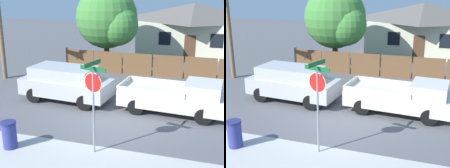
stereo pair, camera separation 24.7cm
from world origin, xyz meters
TOP-DOWN VIEW (x-y plane):
  - ground_plane at (0.00, 0.00)m, footprint 80.00×80.00m
  - sidewalk_strip at (0.00, -3.60)m, footprint 36.00×3.20m
  - wooden_fence at (1.32, 8.19)m, footprint 14.62×0.12m
  - house at (2.28, 17.15)m, footprint 9.91×6.61m
  - oak_tree at (-3.28, 9.81)m, footprint 4.71×4.49m
  - red_suv at (-3.16, 2.18)m, footprint 4.84×2.30m
  - orange_pickup at (2.56, 2.16)m, footprint 5.08×2.34m
  - stop_sign at (0.12, -2.43)m, footprint 1.00×0.91m
  - trash_bin at (-2.99, -3.06)m, footprint 0.57×0.57m

SIDE VIEW (x-z plane):
  - ground_plane at x=0.00m, z-range 0.00..0.00m
  - sidewalk_strip at x=0.00m, z-range 0.00..0.01m
  - trash_bin at x=-2.99m, z-range 0.01..1.05m
  - wooden_fence at x=1.32m, z-range -0.05..1.55m
  - orange_pickup at x=2.56m, z-range 0.00..1.64m
  - red_suv at x=-3.16m, z-range 0.08..1.91m
  - house at x=2.28m, z-range 0.08..4.51m
  - stop_sign at x=0.12m, z-range 0.63..4.01m
  - oak_tree at x=-3.28m, z-range 0.60..6.48m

